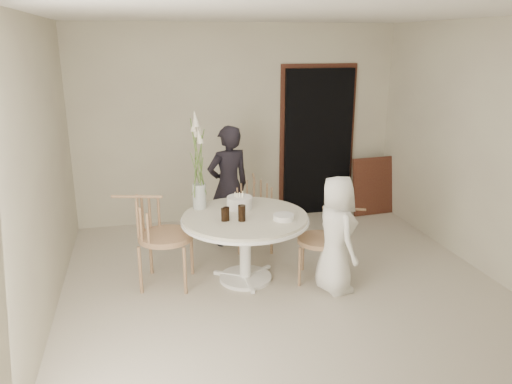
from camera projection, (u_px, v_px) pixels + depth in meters
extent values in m
plane|color=#BBB3A0|center=(283.00, 286.00, 5.22)|extent=(4.50, 4.50, 0.00)
plane|color=white|center=(288.00, 13.00, 4.43)|extent=(4.50, 4.50, 0.00)
plane|color=beige|center=(239.00, 124.00, 6.92)|extent=(4.50, 0.00, 4.50)
plane|color=beige|center=(403.00, 253.00, 2.73)|extent=(4.50, 0.00, 4.50)
plane|color=beige|center=(37.00, 175.00, 4.33)|extent=(0.00, 4.50, 4.50)
plane|color=beige|center=(487.00, 149.00, 5.33)|extent=(0.00, 4.50, 4.50)
cube|color=black|center=(318.00, 143.00, 7.21)|extent=(1.00, 0.10, 2.10)
cube|color=#512E1B|center=(317.00, 138.00, 7.23)|extent=(1.12, 0.03, 2.22)
cylinder|color=white|center=(245.00, 278.00, 5.37)|extent=(0.56, 0.56, 0.04)
cylinder|color=white|center=(245.00, 250.00, 5.27)|extent=(0.12, 0.12, 0.65)
cylinder|color=white|center=(245.00, 220.00, 5.17)|extent=(1.33, 1.33, 0.03)
cylinder|color=silver|center=(245.00, 217.00, 5.17)|extent=(1.30, 1.30, 0.04)
cube|color=#512E1B|center=(373.00, 186.00, 7.33)|extent=(0.64, 0.24, 0.84)
cylinder|color=tan|center=(239.00, 237.00, 5.94)|extent=(0.03, 0.03, 0.44)
cylinder|color=tan|center=(272.00, 237.00, 5.96)|extent=(0.03, 0.03, 0.44)
cylinder|color=tan|center=(239.00, 226.00, 6.31)|extent=(0.03, 0.03, 0.44)
cylinder|color=tan|center=(269.00, 225.00, 6.33)|extent=(0.03, 0.03, 0.44)
cylinder|color=tan|center=(255.00, 213.00, 6.07)|extent=(0.49, 0.49, 0.05)
cylinder|color=tan|center=(303.00, 252.00, 5.53)|extent=(0.03, 0.03, 0.43)
cylinder|color=tan|center=(300.00, 267.00, 5.17)|extent=(0.03, 0.03, 0.43)
cylinder|color=tan|center=(338.00, 255.00, 5.47)|extent=(0.03, 0.03, 0.43)
cylinder|color=tan|center=(337.00, 270.00, 5.10)|extent=(0.03, 0.03, 0.43)
cylinder|color=tan|center=(320.00, 240.00, 5.25)|extent=(0.48, 0.48, 0.05)
cylinder|color=tan|center=(185.00, 271.00, 5.00)|extent=(0.03, 0.03, 0.51)
cylinder|color=tan|center=(192.00, 253.00, 5.43)|extent=(0.03, 0.03, 0.51)
cylinder|color=tan|center=(140.00, 270.00, 5.01)|extent=(0.03, 0.03, 0.51)
cylinder|color=tan|center=(151.00, 252.00, 5.44)|extent=(0.03, 0.03, 0.51)
cylinder|color=tan|center=(166.00, 236.00, 5.14)|extent=(0.56, 0.56, 0.06)
imported|color=black|center=(228.00, 186.00, 6.12)|extent=(0.62, 0.49, 1.50)
imported|color=white|center=(336.00, 235.00, 4.99)|extent=(0.44, 0.63, 1.21)
cylinder|color=white|center=(240.00, 203.00, 5.36)|extent=(0.27, 0.27, 0.13)
cylinder|color=#F9DF9D|center=(239.00, 195.00, 5.34)|extent=(0.01, 0.01, 0.05)
cylinder|color=#F9DF9D|center=(243.00, 193.00, 5.38)|extent=(0.01, 0.01, 0.05)
cylinder|color=#F9DF9D|center=(235.00, 194.00, 5.35)|extent=(0.01, 0.01, 0.05)
cylinder|color=#F9DF9D|center=(242.00, 196.00, 5.30)|extent=(0.01, 0.01, 0.05)
cylinder|color=#F9DF9D|center=(237.00, 196.00, 5.30)|extent=(0.01, 0.01, 0.05)
cylinder|color=black|center=(224.00, 215.00, 4.99)|extent=(0.08, 0.08, 0.13)
cylinder|color=black|center=(242.00, 213.00, 4.99)|extent=(0.10, 0.10, 0.16)
cylinder|color=black|center=(225.00, 215.00, 4.99)|extent=(0.07, 0.07, 0.13)
cylinder|color=black|center=(226.00, 214.00, 5.00)|extent=(0.07, 0.07, 0.14)
cylinder|color=white|center=(284.00, 217.00, 5.04)|extent=(0.22, 0.22, 0.05)
cylinder|color=#B9C2BD|center=(199.00, 196.00, 5.35)|extent=(0.14, 0.14, 0.27)
cylinder|color=#517230|center=(201.00, 166.00, 5.27)|extent=(0.01, 0.01, 0.67)
cone|color=#F0E8CE|center=(200.00, 134.00, 5.17)|extent=(0.07, 0.07, 0.17)
cylinder|color=#517230|center=(198.00, 163.00, 5.27)|extent=(0.01, 0.01, 0.73)
cone|color=#F0E8CE|center=(197.00, 129.00, 5.17)|extent=(0.07, 0.07, 0.17)
cylinder|color=#517230|center=(195.00, 161.00, 5.24)|extent=(0.01, 0.01, 0.78)
cone|color=#F0E8CE|center=(194.00, 123.00, 5.13)|extent=(0.07, 0.07, 0.17)
cylinder|color=#517230|center=(197.00, 159.00, 5.20)|extent=(0.01, 0.01, 0.84)
cone|color=#F0E8CE|center=(195.00, 118.00, 5.08)|extent=(0.07, 0.07, 0.17)
cylinder|color=#517230|center=(200.00, 166.00, 5.24)|extent=(0.01, 0.01, 0.67)
cone|color=#F0E8CE|center=(199.00, 135.00, 5.14)|extent=(0.07, 0.07, 0.17)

